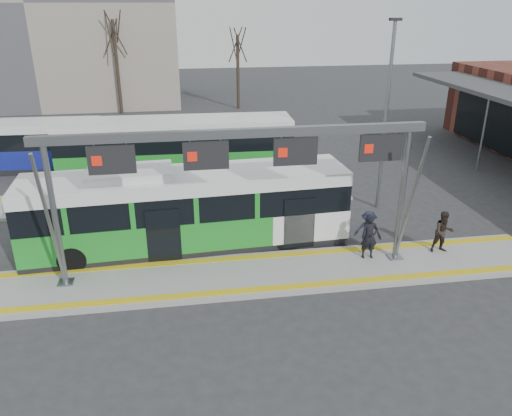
{
  "coord_description": "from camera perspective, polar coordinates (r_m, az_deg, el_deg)",
  "views": [
    {
      "loc": [
        -2.33,
        -15.45,
        9.19
      ],
      "look_at": [
        0.58,
        3.0,
        1.39
      ],
      "focal_mm": 35.0,
      "sensor_mm": 36.0,
      "label": 1
    }
  ],
  "objects": [
    {
      "name": "bg_bus_green",
      "position": [
        28.36,
        -9.03,
        6.8
      ],
      "size": [
        12.83,
        3.09,
        3.19
      ],
      "rotation": [
        0.0,
        0.0,
        -0.03
      ],
      "color": "black",
      "rests_on": "ground"
    },
    {
      "name": "tree_mid",
      "position": [
        45.99,
        -2.12,
        18.08
      ],
      "size": [
        1.4,
        1.4,
        7.29
      ],
      "color": "#382B21",
      "rests_on": "ground"
    },
    {
      "name": "passenger_a",
      "position": [
        19.15,
        12.83,
        -3.19
      ],
      "size": [
        0.67,
        0.46,
        1.75
      ],
      "primitive_type": "imported",
      "rotation": [
        0.0,
        0.0,
        -0.07
      ],
      "color": "black",
      "rests_on": "platform_main"
    },
    {
      "name": "platform_second",
      "position": [
        25.22,
        -12.15,
        0.94
      ],
      "size": [
        20.0,
        3.0,
        0.15
      ],
      "primitive_type": "cube",
      "color": "gray",
      "rests_on": "ground"
    },
    {
      "name": "passenger_c",
      "position": [
        19.77,
        12.69,
        -2.55
      ],
      "size": [
        1.2,
        1.03,
        1.61
      ],
      "primitive_type": "imported",
      "rotation": [
        0.0,
        0.0,
        -0.52
      ],
      "color": "#1F2339",
      "rests_on": "platform_main"
    },
    {
      "name": "tactile_second",
      "position": [
        26.26,
        -12.07,
        2.03
      ],
      "size": [
        20.0,
        0.35,
        0.02
      ],
      "color": "gold",
      "rests_on": "platform_second"
    },
    {
      "name": "ground",
      "position": [
        18.13,
        -0.34,
        -7.8
      ],
      "size": [
        120.0,
        120.0,
        0.0
      ],
      "primitive_type": "plane",
      "color": "#2D2D30",
      "rests_on": "ground"
    },
    {
      "name": "lamp_east",
      "position": [
        23.34,
        14.64,
        10.36
      ],
      "size": [
        0.5,
        0.25,
        8.52
      ],
      "color": "slate",
      "rests_on": "ground"
    },
    {
      "name": "platform_main",
      "position": [
        18.09,
        -0.34,
        -7.59
      ],
      "size": [
        22.0,
        3.0,
        0.15
      ],
      "primitive_type": "cube",
      "color": "gray",
      "rests_on": "ground"
    },
    {
      "name": "gantry",
      "position": [
        16.57,
        -1.71,
        5.49
      ],
      "size": [
        13.0,
        1.68,
        5.2
      ],
      "color": "slate",
      "rests_on": "platform_main"
    },
    {
      "name": "hero_bus",
      "position": [
        19.72,
        -7.84,
        -0.3
      ],
      "size": [
        12.57,
        3.3,
        3.42
      ],
      "rotation": [
        0.0,
        0.0,
        0.05
      ],
      "color": "black",
      "rests_on": "ground"
    },
    {
      "name": "tactile_main",
      "position": [
        18.05,
        -0.35,
        -7.36
      ],
      "size": [
        22.0,
        2.65,
        0.02
      ],
      "color": "gold",
      "rests_on": "platform_main"
    },
    {
      "name": "tree_left",
      "position": [
        45.28,
        -15.95,
        18.66
      ],
      "size": [
        1.4,
        1.4,
        8.79
      ],
      "color": "#382B21",
      "rests_on": "ground"
    },
    {
      "name": "passenger_b",
      "position": [
        20.43,
        20.63,
        -2.59
      ],
      "size": [
        0.83,
        0.66,
        1.66
      ],
      "primitive_type": "imported",
      "rotation": [
        0.0,
        0.0,
        -0.05
      ],
      "color": "black",
      "rests_on": "platform_main"
    },
    {
      "name": "apartment_block",
      "position": [
        52.76,
        -23.38,
        20.99
      ],
      "size": [
        24.5,
        12.5,
        18.4
      ],
      "color": "gray",
      "rests_on": "ground"
    },
    {
      "name": "bg_bus_blue",
      "position": [
        32.38,
        -26.93,
        6.26
      ],
      "size": [
        10.91,
        2.9,
        2.82
      ],
      "rotation": [
        0.0,
        0.0,
        -0.05
      ],
      "color": "black",
      "rests_on": "ground"
    }
  ]
}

